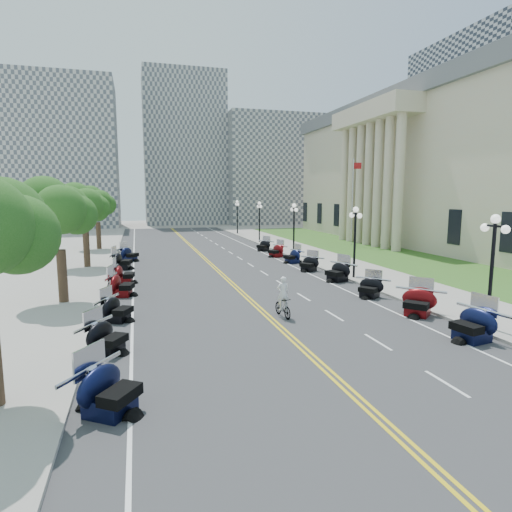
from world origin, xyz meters
TOP-DOWN VIEW (x-y plane):
  - ground at (0.00, 0.00)m, footprint 160.00×160.00m
  - road at (0.00, 10.00)m, footprint 16.00×90.00m
  - centerline_yellow_a at (-0.12, 10.00)m, footprint 0.12×90.00m
  - centerline_yellow_b at (0.12, 10.00)m, footprint 0.12×90.00m
  - edge_line_north at (6.40, 10.00)m, footprint 0.12×90.00m
  - edge_line_south at (-6.40, 10.00)m, footprint 0.12×90.00m
  - lane_dash_3 at (3.20, -12.00)m, footprint 0.12×2.00m
  - lane_dash_4 at (3.20, -8.00)m, footprint 0.12×2.00m
  - lane_dash_5 at (3.20, -4.00)m, footprint 0.12×2.00m
  - lane_dash_6 at (3.20, 0.00)m, footprint 0.12×2.00m
  - lane_dash_7 at (3.20, 4.00)m, footprint 0.12×2.00m
  - lane_dash_8 at (3.20, 8.00)m, footprint 0.12×2.00m
  - lane_dash_9 at (3.20, 12.00)m, footprint 0.12×2.00m
  - lane_dash_10 at (3.20, 16.00)m, footprint 0.12×2.00m
  - lane_dash_11 at (3.20, 20.00)m, footprint 0.12×2.00m
  - lane_dash_12 at (3.20, 24.00)m, footprint 0.12×2.00m
  - lane_dash_13 at (3.20, 28.00)m, footprint 0.12×2.00m
  - lane_dash_14 at (3.20, 32.00)m, footprint 0.12×2.00m
  - lane_dash_15 at (3.20, 36.00)m, footprint 0.12×2.00m
  - lane_dash_16 at (3.20, 40.00)m, footprint 0.12×2.00m
  - lane_dash_17 at (3.20, 44.00)m, footprint 0.12×2.00m
  - lane_dash_18 at (3.20, 48.00)m, footprint 0.12×2.00m
  - lane_dash_19 at (3.20, 52.00)m, footprint 0.12×2.00m
  - sidewalk_north at (10.50, 10.00)m, footprint 5.00×90.00m
  - sidewalk_south at (-10.50, 10.00)m, footprint 5.00×90.00m
  - lawn at (17.50, 18.00)m, footprint 9.00×60.00m
  - civic_building at (32.00, 22.00)m, footprint 26.00×51.00m
  - distant_block_a at (-18.00, 62.00)m, footprint 18.00×14.00m
  - distant_block_b at (4.00, 68.00)m, footprint 16.00×12.00m
  - distant_block_c at (22.00, 65.00)m, footprint 20.00×14.00m
  - street_lamp_1 at (8.60, -8.00)m, footprint 0.50×1.20m
  - street_lamp_2 at (8.60, 4.00)m, footprint 0.50×1.20m
  - street_lamp_3 at (8.60, 16.00)m, footprint 0.50×1.20m
  - street_lamp_4 at (8.60, 28.00)m, footprint 0.50×1.20m
  - street_lamp_5 at (8.60, 40.00)m, footprint 0.50×1.20m
  - flagpole at (18.00, 22.00)m, footprint 1.10×0.20m
  - tree_2 at (-10.00, 2.00)m, footprint 4.80×4.80m
  - tree_3 at (-10.00, 14.00)m, footprint 4.80×4.80m
  - tree_4 at (-10.00, 26.00)m, footprint 4.80×4.80m
  - motorcycle_n_3 at (6.96, -8.89)m, footprint 2.51×2.51m
  - motorcycle_n_4 at (7.16, -5.10)m, footprint 2.98×2.98m
  - motorcycle_n_5 at (6.86, -1.11)m, footprint 2.56×2.56m
  - motorcycle_n_6 at (7.17, 3.66)m, footprint 2.72×2.72m
  - motorcycle_n_7 at (6.81, 7.88)m, footprint 2.58×2.58m
  - motorcycle_n_8 at (6.97, 12.01)m, footprint 2.26×2.26m
  - motorcycle_n_9 at (6.74, 15.91)m, footprint 2.44×2.44m
  - motorcycle_n_10 at (6.87, 20.50)m, footprint 2.50×2.50m
  - motorcycle_s_3 at (-6.91, -11.09)m, footprint 2.99×2.99m
  - motorcycle_s_4 at (-7.28, -6.33)m, footprint 2.68×2.68m
  - motorcycle_s_5 at (-7.07, -2.15)m, footprint 2.53×2.53m
  - motorcycle_s_6 at (-7.04, 3.09)m, footprint 2.53×2.53m
  - motorcycle_s_7 at (-6.98, 6.80)m, footprint 2.27×2.27m
  - motorcycle_s_8 at (-7.26, 12.61)m, footprint 2.63×2.63m
  - motorcycle_s_9 at (-6.75, 16.89)m, footprint 2.81×2.81m
  - bicycle at (0.66, -3.57)m, footprint 0.66×1.71m
  - cyclist_rider at (0.66, -3.57)m, footprint 0.61×0.40m

SIDE VIEW (x-z plane):
  - ground at x=0.00m, z-range 0.00..0.00m
  - road at x=0.00m, z-range 0.00..0.01m
  - centerline_yellow_a at x=-0.12m, z-range 0.01..0.01m
  - centerline_yellow_b at x=0.12m, z-range 0.01..0.01m
  - edge_line_north at x=6.40m, z-range 0.01..0.01m
  - edge_line_south at x=-6.40m, z-range 0.01..0.01m
  - lane_dash_3 at x=3.20m, z-range 0.01..0.01m
  - lane_dash_4 at x=3.20m, z-range 0.01..0.01m
  - lane_dash_5 at x=3.20m, z-range 0.01..0.01m
  - lane_dash_6 at x=3.20m, z-range 0.01..0.01m
  - lane_dash_7 at x=3.20m, z-range 0.01..0.01m
  - lane_dash_8 at x=3.20m, z-range 0.01..0.01m
  - lane_dash_9 at x=3.20m, z-range 0.01..0.01m
  - lane_dash_10 at x=3.20m, z-range 0.01..0.01m
  - lane_dash_11 at x=3.20m, z-range 0.01..0.01m
  - lane_dash_12 at x=3.20m, z-range 0.01..0.01m
  - lane_dash_13 at x=3.20m, z-range 0.01..0.01m
  - lane_dash_14 at x=3.20m, z-range 0.01..0.01m
  - lane_dash_15 at x=3.20m, z-range 0.01..0.01m
  - lane_dash_16 at x=3.20m, z-range 0.01..0.01m
  - lane_dash_17 at x=3.20m, z-range 0.01..0.01m
  - lane_dash_18 at x=3.20m, z-range 0.01..0.01m
  - lane_dash_19 at x=3.20m, z-range 0.01..0.01m
  - lawn at x=17.50m, z-range 0.00..0.10m
  - sidewalk_north at x=10.50m, z-range 0.00..0.15m
  - sidewalk_south at x=-10.50m, z-range 0.00..0.15m
  - bicycle at x=0.66m, z-range 0.00..1.00m
  - motorcycle_n_10 at x=6.87m, z-range 0.00..1.27m
  - motorcycle_n_5 at x=6.86m, z-range 0.00..1.28m
  - motorcycle_n_7 at x=6.81m, z-range 0.00..1.30m
  - motorcycle_s_5 at x=-7.07m, z-range 0.00..1.32m
  - motorcycle_n_9 at x=6.74m, z-range 0.00..1.33m
  - motorcycle_n_8 at x=6.97m, z-range 0.00..1.34m
  - motorcycle_s_4 at x=-7.28m, z-range 0.00..1.36m
  - motorcycle_s_7 at x=-6.98m, z-range 0.00..1.42m
  - motorcycle_s_9 at x=-6.75m, z-range 0.00..1.43m
  - motorcycle_s_6 at x=-7.04m, z-range 0.00..1.47m
  - motorcycle_n_4 at x=7.16m, z-range 0.00..1.48m
  - motorcycle_n_6 at x=7.17m, z-range 0.00..1.48m
  - motorcycle_s_3 at x=-6.91m, z-range 0.00..1.50m
  - motorcycle_s_8 at x=-7.26m, z-range 0.00..1.51m
  - motorcycle_n_3 at x=6.96m, z-range 0.00..1.52m
  - cyclist_rider at x=0.66m, z-range 1.00..2.67m
  - street_lamp_1 at x=8.60m, z-range 0.15..5.05m
  - street_lamp_2 at x=8.60m, z-range 0.15..5.05m
  - street_lamp_3 at x=8.60m, z-range 0.15..5.05m
  - street_lamp_4 at x=8.60m, z-range 0.15..5.05m
  - street_lamp_5 at x=8.60m, z-range 0.15..5.05m
  - tree_2 at x=-10.00m, z-range 0.15..9.35m
  - tree_3 at x=-10.00m, z-range 0.15..9.35m
  - tree_4 at x=-10.00m, z-range 0.15..9.35m
  - flagpole at x=18.00m, z-range 0.00..10.00m
  - civic_building at x=32.00m, z-range 0.00..17.80m
  - distant_block_c at x=22.00m, z-range 0.00..22.00m
  - distant_block_a at x=-18.00m, z-range 0.00..26.00m
  - distant_block_b at x=4.00m, z-range 0.00..30.00m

